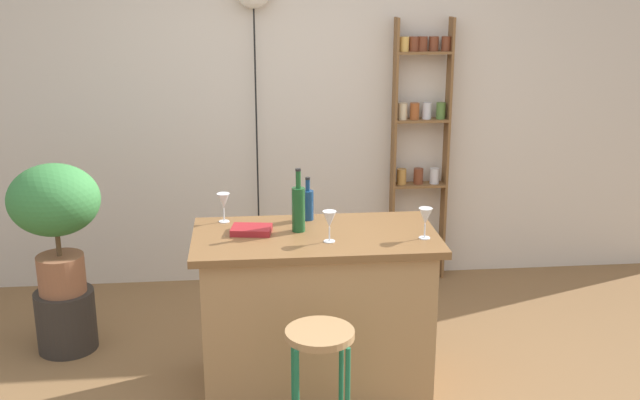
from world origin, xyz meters
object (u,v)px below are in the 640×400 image
object	(u,v)px
bottle_vinegar	(308,204)
wine_glass_left	(329,220)
wine_glass_center	(425,217)
bar_stool	(320,365)
wine_glass_right	(223,202)
spice_shelf	(420,141)
plant_stool	(66,320)
potted_plant	(55,211)
bottle_sauce_amber	(298,208)
cookbook	(251,230)

from	to	relation	value
bottle_vinegar	wine_glass_left	world-z (taller)	bottle_vinegar
wine_glass_left	wine_glass_center	distance (m)	0.50
bar_stool	wine_glass_right	xyz separation A→B (m)	(-0.44, 0.92, 0.52)
spice_shelf	bar_stool	bearing A→B (deg)	-113.45
plant_stool	potted_plant	world-z (taller)	potted_plant
bar_stool	wine_glass_left	size ratio (longest dim) A/B	4.03
bottle_sauce_amber	spice_shelf	bearing A→B (deg)	55.83
bar_stool	spice_shelf	xyz separation A→B (m)	(0.95, 2.18, 0.56)
plant_stool	cookbook	size ratio (longest dim) A/B	1.79
plant_stool	cookbook	world-z (taller)	cookbook
bottle_vinegar	wine_glass_center	xyz separation A→B (m)	(0.58, -0.37, 0.03)
spice_shelf	wine_glass_center	world-z (taller)	spice_shelf
plant_stool	cookbook	distance (m)	1.45
potted_plant	wine_glass_center	xyz separation A→B (m)	(2.04, -0.70, 0.12)
cookbook	potted_plant	bearing A→B (deg)	163.61
bottle_sauce_amber	cookbook	world-z (taller)	bottle_sauce_amber
bottle_sauce_amber	cookbook	xyz separation A→B (m)	(-0.25, -0.01, -0.11)
bottle_vinegar	plant_stool	bearing A→B (deg)	167.30
wine_glass_right	cookbook	size ratio (longest dim) A/B	0.78
plant_stool	wine_glass_left	distance (m)	1.88
bar_stool	wine_glass_right	world-z (taller)	wine_glass_right
bottle_sauce_amber	plant_stool	bearing A→B (deg)	159.44
wine_glass_center	bottle_vinegar	bearing A→B (deg)	147.21
spice_shelf	wine_glass_center	size ratio (longest dim) A/B	11.75
plant_stool	wine_glass_left	size ratio (longest dim) A/B	2.29
wine_glass_center	cookbook	bearing A→B (deg)	169.21
wine_glass_left	cookbook	distance (m)	0.45
wine_glass_center	cookbook	world-z (taller)	wine_glass_center
bar_stool	wine_glass_left	xyz separation A→B (m)	(0.10, 0.54, 0.52)
potted_plant	spice_shelf	bearing A→B (deg)	21.43
bottle_sauce_amber	wine_glass_right	bearing A→B (deg)	153.72
wine_glass_center	cookbook	size ratio (longest dim) A/B	0.78
spice_shelf	wine_glass_center	bearing A→B (deg)	-101.82
bottle_sauce_amber	wine_glass_left	size ratio (longest dim) A/B	2.10
potted_plant	bottle_sauce_amber	world-z (taller)	bottle_sauce_amber
cookbook	wine_glass_left	bearing A→B (deg)	-15.08
plant_stool	spice_shelf	bearing A→B (deg)	21.43
bar_stool	cookbook	size ratio (longest dim) A/B	3.15
potted_plant	wine_glass_left	distance (m)	1.70
plant_stool	bottle_vinegar	size ratio (longest dim) A/B	1.54
potted_plant	cookbook	world-z (taller)	potted_plant
bottle_vinegar	wine_glass_right	world-z (taller)	bottle_vinegar
plant_stool	wine_glass_center	distance (m)	2.31
bar_stool	bottle_sauce_amber	world-z (taller)	bottle_sauce_amber
spice_shelf	wine_glass_right	bearing A→B (deg)	-137.85
wine_glass_left	wine_glass_center	bearing A→B (deg)	0.37
potted_plant	bottle_vinegar	distance (m)	1.50
spice_shelf	wine_glass_left	distance (m)	1.85
potted_plant	wine_glass_center	size ratio (longest dim) A/B	4.84
spice_shelf	wine_glass_center	distance (m)	1.67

